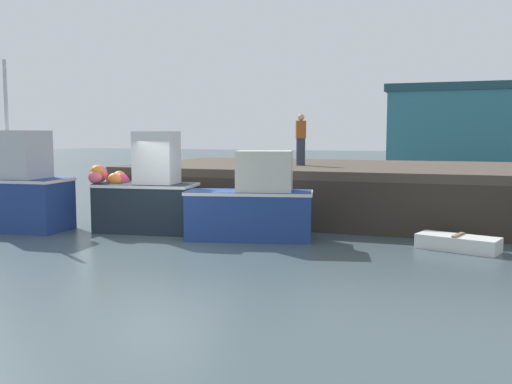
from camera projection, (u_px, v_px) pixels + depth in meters
name	position (u px, v px, depth m)	size (l,w,h in m)	color
ground	(158.00, 248.00, 13.71)	(120.00, 160.00, 0.10)	#3D4C51
pier	(342.00, 174.00, 18.26)	(13.56, 7.41, 1.68)	#473D33
fishing_boat_near_left	(13.00, 192.00, 15.90)	(3.44, 1.71, 4.73)	navy
fishing_boat_near_right	(146.00, 194.00, 15.61)	(3.11, 1.64, 2.76)	#19232D
fishing_boat_mid	(253.00, 204.00, 14.42)	(3.39, 1.83, 2.27)	navy
rowboat	(458.00, 243.00, 13.15)	(1.96, 1.26, 0.38)	silver
dockworker	(301.00, 140.00, 18.28)	(0.34, 0.34, 1.66)	#2D3342
warehouse	(474.00, 129.00, 37.35)	(11.22, 4.57, 5.95)	#2D6B7A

